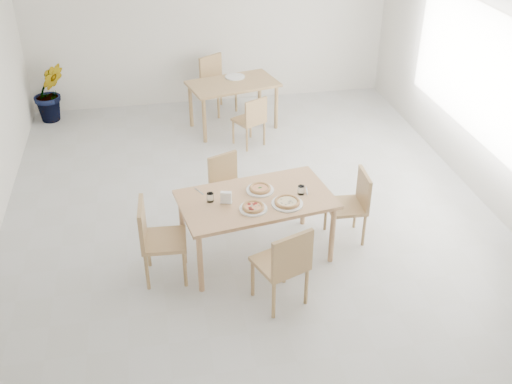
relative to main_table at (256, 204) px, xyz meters
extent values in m
plane|color=#B9B8B4|center=(0.07, 1.00, -0.67)|extent=(7.00, 7.00, 0.00)
plane|color=silver|center=(0.07, 4.50, 0.73)|extent=(6.00, 0.00, 6.00)
plane|color=silver|center=(0.07, -2.50, 0.73)|extent=(6.00, 0.00, 6.00)
plane|color=silver|center=(3.07, 1.00, 0.73)|extent=(0.00, 7.00, 7.00)
cube|color=white|center=(3.05, 1.30, 0.83)|extent=(1.60, 0.02, 3.20)
cube|color=tan|center=(0.00, 0.00, 0.06)|extent=(1.74, 1.16, 0.04)
cylinder|color=tan|center=(-0.67, -0.50, -0.32)|extent=(0.06, 0.06, 0.71)
cylinder|color=tan|center=(0.79, -0.27, -0.32)|extent=(0.06, 0.06, 0.71)
cylinder|color=tan|center=(-0.79, 0.27, -0.32)|extent=(0.06, 0.06, 0.71)
cylinder|color=tan|center=(0.67, 0.50, -0.32)|extent=(0.06, 0.06, 0.71)
cube|color=tan|center=(0.09, -0.78, -0.21)|extent=(0.59, 0.59, 0.04)
cube|color=tan|center=(0.16, -0.97, 0.03)|extent=(0.44, 0.20, 0.43)
cylinder|color=tan|center=(0.20, -0.53, -0.45)|extent=(0.04, 0.04, 0.44)
cylinder|color=tan|center=(-0.16, -0.67, -0.45)|extent=(0.04, 0.04, 0.44)
cylinder|color=tan|center=(0.34, -0.89, -0.45)|extent=(0.04, 0.04, 0.44)
cylinder|color=tan|center=(-0.02, -1.03, -0.45)|extent=(0.04, 0.04, 0.44)
cube|color=tan|center=(-0.16, 0.80, -0.27)|extent=(0.52, 0.52, 0.04)
cube|color=tan|center=(-0.23, 0.96, -0.07)|extent=(0.38, 0.19, 0.37)
cylinder|color=tan|center=(-0.25, 0.58, -0.48)|extent=(0.03, 0.03, 0.38)
cylinder|color=tan|center=(0.06, 0.71, -0.48)|extent=(0.03, 0.03, 0.38)
cylinder|color=tan|center=(-0.38, 0.89, -0.48)|extent=(0.03, 0.03, 0.38)
cylinder|color=tan|center=(-0.07, 1.02, -0.48)|extent=(0.03, 0.03, 0.38)
cube|color=tan|center=(-1.00, -0.19, -0.21)|extent=(0.48, 0.48, 0.04)
cube|color=tan|center=(-1.21, -0.17, 0.03)|extent=(0.07, 0.45, 0.43)
cylinder|color=tan|center=(-0.82, -0.39, -0.45)|extent=(0.04, 0.04, 0.44)
cylinder|color=tan|center=(-0.80, -0.01, -0.45)|extent=(0.04, 0.04, 0.44)
cylinder|color=tan|center=(-1.21, -0.37, -0.45)|extent=(0.04, 0.04, 0.44)
cylinder|color=tan|center=(-1.18, 0.02, -0.45)|extent=(0.04, 0.04, 0.44)
cube|color=tan|center=(1.07, 0.13, -0.25)|extent=(0.44, 0.44, 0.04)
cube|color=tan|center=(1.26, 0.12, -0.03)|extent=(0.06, 0.42, 0.40)
cylinder|color=tan|center=(0.90, 0.32, -0.47)|extent=(0.04, 0.04, 0.41)
cylinder|color=tan|center=(0.88, -0.04, -0.47)|extent=(0.04, 0.04, 0.41)
cylinder|color=tan|center=(1.26, 0.30, -0.47)|extent=(0.04, 0.04, 0.41)
cylinder|color=tan|center=(1.24, -0.06, -0.47)|extent=(0.04, 0.04, 0.41)
cylinder|color=white|center=(0.07, 0.14, 0.08)|extent=(0.30, 0.30, 0.02)
cylinder|color=white|center=(0.30, -0.18, 0.08)|extent=(0.33, 0.33, 0.02)
cylinder|color=white|center=(-0.07, -0.21, 0.08)|extent=(0.29, 0.29, 0.02)
cylinder|color=tan|center=(0.07, 0.14, 0.10)|extent=(0.28, 0.28, 0.01)
torus|color=tan|center=(0.07, 0.14, 0.11)|extent=(0.29, 0.29, 0.03)
cylinder|color=#C14222|center=(0.07, 0.14, 0.11)|extent=(0.21, 0.21, 0.01)
ellipsoid|color=#155C15|center=(0.07, 0.14, 0.12)|extent=(0.05, 0.03, 0.01)
cylinder|color=tan|center=(0.30, -0.18, 0.10)|extent=(0.34, 0.34, 0.01)
torus|color=tan|center=(0.30, -0.18, 0.11)|extent=(0.35, 0.35, 0.03)
cylinder|color=beige|center=(0.30, -0.18, 0.11)|extent=(0.27, 0.27, 0.01)
cylinder|color=tan|center=(-0.07, -0.21, 0.10)|extent=(0.27, 0.27, 0.01)
torus|color=tan|center=(-0.07, -0.21, 0.11)|extent=(0.27, 0.27, 0.03)
cylinder|color=#C14222|center=(-0.07, -0.21, 0.11)|extent=(0.20, 0.20, 0.01)
cylinder|color=white|center=(-0.49, 0.02, 0.12)|extent=(0.07, 0.07, 0.10)
cylinder|color=white|center=(0.49, -0.01, 0.12)|extent=(0.07, 0.07, 0.10)
cube|color=silver|center=(-0.33, -0.05, 0.08)|extent=(0.14, 0.09, 0.01)
cube|color=white|center=(-0.33, -0.05, 0.15)|extent=(0.12, 0.07, 0.12)
cube|color=silver|center=(0.57, 0.04, 0.08)|extent=(0.04, 0.17, 0.01)
cube|color=silver|center=(-0.58, 0.23, 0.08)|extent=(0.09, 0.15, 0.01)
cube|color=tan|center=(0.27, 3.33, 0.06)|extent=(1.48, 1.06, 0.04)
cylinder|color=tan|center=(-0.24, 2.89, -0.32)|extent=(0.06, 0.06, 0.71)
cylinder|color=tan|center=(0.92, 3.17, -0.32)|extent=(0.06, 0.06, 0.71)
cylinder|color=tan|center=(-0.39, 3.49, -0.32)|extent=(0.06, 0.06, 0.71)
cylinder|color=tan|center=(0.77, 3.78, -0.32)|extent=(0.06, 0.06, 0.71)
cube|color=tan|center=(0.40, 2.69, -0.28)|extent=(0.52, 0.52, 0.04)
cube|color=tan|center=(0.48, 2.54, -0.08)|extent=(0.36, 0.22, 0.37)
cylinder|color=tan|center=(0.46, 2.92, -0.49)|extent=(0.03, 0.03, 0.38)
cylinder|color=tan|center=(0.17, 2.76, -0.49)|extent=(0.03, 0.03, 0.38)
cylinder|color=tan|center=(0.62, 2.63, -0.49)|extent=(0.03, 0.03, 0.38)
cylinder|color=tan|center=(0.33, 2.47, -0.49)|extent=(0.03, 0.03, 0.38)
cube|color=tan|center=(0.13, 3.99, -0.21)|extent=(0.63, 0.63, 0.04)
cube|color=tan|center=(0.02, 4.16, 0.03)|extent=(0.40, 0.28, 0.43)
cylinder|color=tan|center=(0.08, 3.72, -0.45)|extent=(0.04, 0.04, 0.44)
cylinder|color=tan|center=(0.40, 3.93, -0.45)|extent=(0.04, 0.04, 0.44)
cylinder|color=tan|center=(-0.14, 4.05, -0.45)|extent=(0.04, 0.04, 0.44)
cylinder|color=tan|center=(0.19, 4.26, -0.45)|extent=(0.04, 0.04, 0.44)
cylinder|color=white|center=(0.33, 3.55, 0.08)|extent=(0.31, 0.31, 0.02)
imported|color=#1E6521|center=(-2.58, 4.15, -0.19)|extent=(0.64, 0.58, 0.96)
camera|label=1|loc=(-1.00, -5.29, 3.47)|focal=42.00mm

